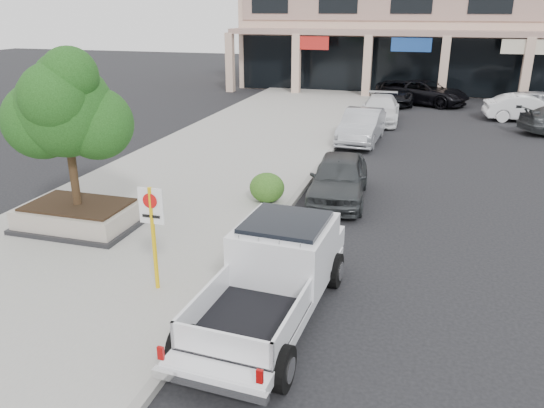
{
  "coord_description": "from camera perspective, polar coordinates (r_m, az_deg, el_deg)",
  "views": [
    {
      "loc": [
        2.31,
        -10.43,
        5.87
      ],
      "look_at": [
        -1.22,
        1.5,
        1.26
      ],
      "focal_mm": 35.0,
      "sensor_mm": 36.0,
      "label": 1
    }
  ],
  "objects": [
    {
      "name": "lot_car_a",
      "position": [
        34.06,
        26.34,
        9.65
      ],
      "size": [
        4.81,
        3.37,
        1.52
      ],
      "primitive_type": "imported",
      "rotation": [
        0.0,
        0.0,
        1.96
      ],
      "color": "gray",
      "rests_on": "ground"
    },
    {
      "name": "curb_car_c",
      "position": [
        29.86,
        11.58,
        9.97
      ],
      "size": [
        2.19,
        4.92,
        1.4
      ],
      "primitive_type": "imported",
      "rotation": [
        0.0,
        0.0,
        0.05
      ],
      "color": "silver",
      "rests_on": "ground"
    },
    {
      "name": "strip_mall",
      "position": [
        44.74,
        24.97,
        17.13
      ],
      "size": [
        40.55,
        12.43,
        9.5
      ],
      "color": "#D0A392",
      "rests_on": "ground"
    },
    {
      "name": "hedge",
      "position": [
        16.49,
        -0.54,
        1.78
      ],
      "size": [
        1.1,
        0.99,
        0.93
      ],
      "primitive_type": "ellipsoid",
      "color": "#254E16",
      "rests_on": "sidewalk"
    },
    {
      "name": "curb_car_a",
      "position": [
        17.19,
        7.21,
        2.82
      ],
      "size": [
        2.06,
        4.45,
        1.48
      ],
      "primitive_type": "imported",
      "rotation": [
        0.0,
        0.0,
        0.07
      ],
      "color": "#313437",
      "rests_on": "ground"
    },
    {
      "name": "planter_tree",
      "position": [
        14.88,
        -20.62,
        9.56
      ],
      "size": [
        2.9,
        2.55,
        4.0
      ],
      "color": "black",
      "rests_on": "planter"
    },
    {
      "name": "lot_car_d",
      "position": [
        36.15,
        16.16,
        11.44
      ],
      "size": [
        6.01,
        4.45,
        1.52
      ],
      "primitive_type": "imported",
      "rotation": [
        0.0,
        0.0,
        1.17
      ],
      "color": "black",
      "rests_on": "ground"
    },
    {
      "name": "curb_car_b",
      "position": [
        24.99,
        9.64,
        8.26
      ],
      "size": [
        1.8,
        4.66,
        1.51
      ],
      "primitive_type": "imported",
      "rotation": [
        0.0,
        0.0,
        -0.04
      ],
      "color": "#ADAEB5",
      "rests_on": "ground"
    },
    {
      "name": "pickup_truck",
      "position": [
        10.44,
        -0.33,
        -8.18
      ],
      "size": [
        2.39,
        5.71,
        1.76
      ],
      "primitive_type": null,
      "rotation": [
        0.0,
        0.0,
        -0.06
      ],
      "color": "white",
      "rests_on": "ground"
    },
    {
      "name": "curb_car_d",
      "position": [
        35.97,
        12.94,
        11.62
      ],
      "size": [
        2.78,
        5.35,
        1.44
      ],
      "primitive_type": "imported",
      "rotation": [
        0.0,
        0.0,
        0.08
      ],
      "color": "black",
      "rests_on": "ground"
    },
    {
      "name": "curb",
      "position": [
        17.85,
        3.09,
        1.37
      ],
      "size": [
        0.2,
        52.0,
        0.15
      ],
      "primitive_type": "cube",
      "color": "gray",
      "rests_on": "ground"
    },
    {
      "name": "planter",
      "position": [
        15.6,
        -20.02,
        -1.18
      ],
      "size": [
        3.2,
        2.2,
        0.68
      ],
      "color": "black",
      "rests_on": "sidewalk"
    },
    {
      "name": "sidewalk",
      "position": [
        19.1,
        -8.52,
        2.45
      ],
      "size": [
        8.0,
        52.0,
        0.15
      ],
      "primitive_type": "cube",
      "color": "gray",
      "rests_on": "ground"
    },
    {
      "name": "no_parking_sign",
      "position": [
        11.31,
        -12.73,
        -2.18
      ],
      "size": [
        0.55,
        0.09,
        2.3
      ],
      "color": "yellow",
      "rests_on": "sidewalk"
    },
    {
      "name": "lot_car_b",
      "position": [
        32.61,
        25.68,
        9.29
      ],
      "size": [
        4.5,
        1.96,
        1.44
      ],
      "primitive_type": "imported",
      "rotation": [
        0.0,
        0.0,
        1.67
      ],
      "color": "white",
      "rests_on": "ground"
    },
    {
      "name": "ground",
      "position": [
        12.19,
        3.54,
        -8.48
      ],
      "size": [
        120.0,
        120.0,
        0.0
      ],
      "primitive_type": "plane",
      "color": "black",
      "rests_on": "ground"
    }
  ]
}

